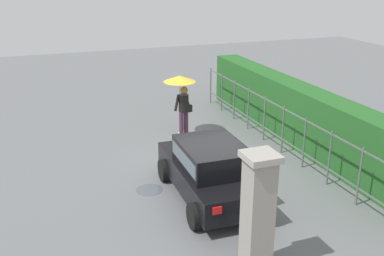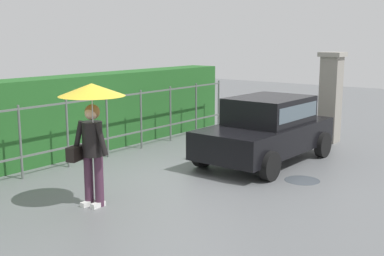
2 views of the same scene
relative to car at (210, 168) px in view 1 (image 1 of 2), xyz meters
The scene contains 7 objects.
ground_plane 2.18m from the car, 158.85° to the left, with size 40.00×40.00×0.00m, color slate.
car is the anchor object (origin of this frame).
pedestrian 4.61m from the car, behind, with size 1.07×1.07×2.08m.
gate_pillar 2.99m from the car, ahead, with size 0.60×0.60×2.42m.
fence_section 4.06m from the car, 128.13° to the left, with size 10.49×0.05×1.50m.
hedge_row 4.83m from the car, 121.25° to the left, with size 11.44×0.90×1.90m, color #235B23.
puddle_near 1.80m from the car, 124.84° to the right, with size 0.70×0.70×0.00m, color #4C545B.
Camera 1 is at (11.09, -4.59, 5.45)m, focal length 41.86 mm.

